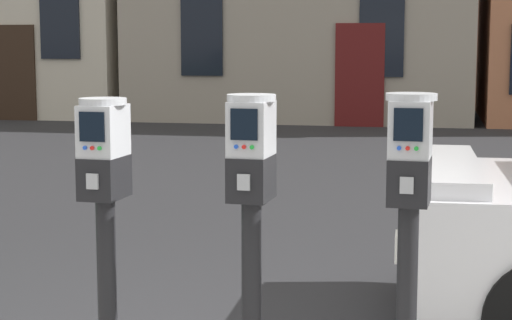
{
  "coord_description": "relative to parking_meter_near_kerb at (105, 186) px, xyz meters",
  "views": [
    {
      "loc": [
        1.13,
        -3.83,
        1.67
      ],
      "look_at": [
        0.36,
        -0.05,
        1.15
      ],
      "focal_mm": 60.65,
      "sensor_mm": 36.0,
      "label": 1
    }
  ],
  "objects": [
    {
      "name": "parking_meter_end_of_row",
      "position": [
        1.37,
        0.0,
        0.03
      ],
      "size": [
        0.23,
        0.26,
        1.33
      ],
      "rotation": [
        0.0,
        0.0,
        -1.63
      ],
      "color": "black",
      "rests_on": "sidewalk_slab"
    },
    {
      "name": "parking_meter_twin_adjacent",
      "position": [
        0.69,
        0.0,
        0.02
      ],
      "size": [
        0.23,
        0.26,
        1.32
      ],
      "rotation": [
        0.0,
        0.0,
        -1.63
      ],
      "color": "black",
      "rests_on": "sidewalk_slab"
    },
    {
      "name": "parking_meter_near_kerb",
      "position": [
        0.0,
        0.0,
        0.0
      ],
      "size": [
        0.23,
        0.26,
        1.29
      ],
      "rotation": [
        0.0,
        0.0,
        -1.63
      ],
      "color": "black",
      "rests_on": "sidewalk_slab"
    }
  ]
}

